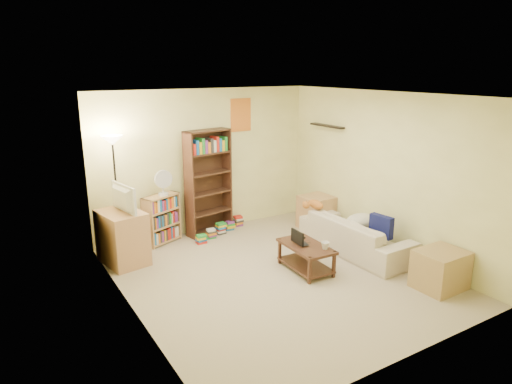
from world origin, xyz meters
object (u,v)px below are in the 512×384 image
at_px(television, 119,199).
at_px(floor_lamp, 114,161).
at_px(end_cabinet, 440,270).
at_px(tabby_cat, 314,204).
at_px(tv_stand, 122,238).
at_px(tall_bookshelf, 208,180).
at_px(short_bookshelf, 162,219).
at_px(sofa, 356,235).
at_px(side_table, 316,212).
at_px(laptop, 304,242).
at_px(mug, 325,246).
at_px(coffee_table, 306,254).
at_px(desk_fan, 163,182).

relative_size(television, floor_lamp, 0.38).
xyz_separation_m(television, floor_lamp, (0.06, 0.36, 0.49)).
xyz_separation_m(floor_lamp, end_cabinet, (3.29, -3.35, -1.23)).
relative_size(tabby_cat, tv_stand, 0.55).
xyz_separation_m(tall_bookshelf, short_bookshelf, (-0.87, 0.00, -0.56)).
relative_size(television, tall_bookshelf, 0.39).
relative_size(sofa, end_cabinet, 3.12).
bearing_deg(end_cabinet, tv_stand, 138.19).
xyz_separation_m(floor_lamp, side_table, (3.36, -0.66, -1.19)).
distance_m(laptop, mug, 0.35).
xyz_separation_m(mug, tall_bookshelf, (-0.64, 2.38, 0.52)).
relative_size(short_bookshelf, end_cabinet, 1.31).
bearing_deg(laptop, end_cabinet, -127.84).
relative_size(coffee_table, laptop, 2.83).
height_order(mug, desk_fan, desk_fan).
xyz_separation_m(tv_stand, side_table, (3.42, -0.30, -0.10)).
distance_m(sofa, coffee_table, 1.09).
height_order(short_bookshelf, floor_lamp, floor_lamp).
bearing_deg(tv_stand, short_bookshelf, 21.08).
xyz_separation_m(laptop, tall_bookshelf, (-0.53, 2.05, 0.57)).
distance_m(tabby_cat, coffee_table, 1.25).
height_order(laptop, tv_stand, tv_stand).
bearing_deg(laptop, mug, -148.17).
relative_size(desk_fan, side_table, 0.71).
relative_size(tall_bookshelf, end_cabinet, 2.93).
relative_size(television, short_bookshelf, 0.86).
bearing_deg(side_table, tall_bookshelf, 155.93).
distance_m(tv_stand, television, 0.60).
bearing_deg(coffee_table, television, 145.63).
bearing_deg(tall_bookshelf, tabby_cat, -53.72).
bearing_deg(tall_bookshelf, coffee_table, -86.76).
bearing_deg(floor_lamp, desk_fan, 6.25).
distance_m(tall_bookshelf, floor_lamp, 1.69).
bearing_deg(side_table, sofa, -98.03).
xyz_separation_m(mug, desk_fan, (-1.46, 2.34, 0.61)).
xyz_separation_m(short_bookshelf, floor_lamp, (-0.73, -0.13, 1.08)).
relative_size(tv_stand, side_table, 1.33).
xyz_separation_m(coffee_table, desk_fan, (-1.33, 2.07, 0.81)).
xyz_separation_m(television, desk_fan, (0.83, 0.44, 0.05)).
bearing_deg(desk_fan, side_table, -16.04).
height_order(tv_stand, side_table, tv_stand).
height_order(sofa, end_cabinet, sofa).
bearing_deg(desk_fan, short_bookshelf, 136.88).
distance_m(tabby_cat, side_table, 0.72).
bearing_deg(sofa, television, 63.90).
height_order(tall_bookshelf, floor_lamp, floor_lamp).
height_order(desk_fan, end_cabinet, desk_fan).
distance_m(floor_lamp, side_table, 3.63).
height_order(laptop, tall_bookshelf, tall_bookshelf).
height_order(tabby_cat, television, television).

